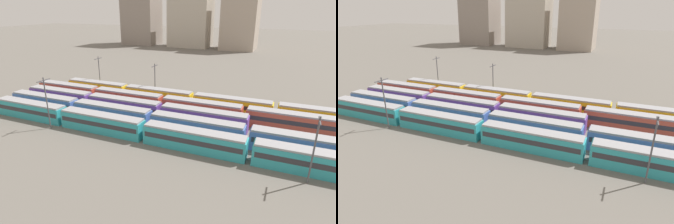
% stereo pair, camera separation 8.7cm
% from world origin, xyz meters
% --- Properties ---
extents(ground_plane, '(600.00, 600.00, 0.00)m').
position_xyz_m(ground_plane, '(0.00, 10.40, 0.00)').
color(ground_plane, '#666059').
extents(train_track_0, '(74.70, 3.06, 3.75)m').
position_xyz_m(train_track_0, '(21.30, 0.00, 1.90)').
color(train_track_0, teal).
rests_on(train_track_0, ground_plane).
extents(train_track_1, '(93.60, 3.06, 3.75)m').
position_xyz_m(train_track_1, '(29.55, 5.20, 1.90)').
color(train_track_1, '#4C70BC').
rests_on(train_track_1, ground_plane).
extents(train_track_2, '(55.80, 3.06, 3.75)m').
position_xyz_m(train_track_2, '(10.47, 10.40, 1.90)').
color(train_track_2, '#6B429E').
rests_on(train_track_2, ground_plane).
extents(train_track_3, '(74.70, 3.06, 3.75)m').
position_xyz_m(train_track_3, '(17.90, 15.60, 1.90)').
color(train_track_3, '#BC4C38').
rests_on(train_track_3, ground_plane).
extents(train_track_4, '(93.60, 3.06, 3.75)m').
position_xyz_m(train_track_4, '(33.14, 20.80, 1.90)').
color(train_track_4, yellow).
rests_on(train_track_4, ground_plane).
extents(catenary_pole_0, '(0.24, 3.20, 10.58)m').
position_xyz_m(catenary_pole_0, '(1.11, -2.77, 5.84)').
color(catenary_pole_0, '#4C4C51').
rests_on(catenary_pole_0, ground_plane).
extents(catenary_pole_1, '(0.24, 3.20, 9.48)m').
position_xyz_m(catenary_pole_1, '(11.90, 23.75, 5.28)').
color(catenary_pole_1, '#4C4C51').
rests_on(catenary_pole_1, ground_plane).
extents(catenary_pole_2, '(0.24, 3.20, 10.03)m').
position_xyz_m(catenary_pole_2, '(48.68, -2.93, 5.56)').
color(catenary_pole_2, '#4C4C51').
rests_on(catenary_pole_2, ground_plane).
extents(catenary_pole_3, '(0.24, 3.20, 10.14)m').
position_xyz_m(catenary_pole_3, '(-5.96, 23.85, 5.62)').
color(catenary_pole_3, '#4C4C51').
rests_on(catenary_pole_3, ground_plane).
extents(distant_building_0, '(21.79, 18.01, 39.97)m').
position_xyz_m(distant_building_0, '(-49.10, 129.26, 19.98)').
color(distant_building_0, gray).
rests_on(distant_building_0, ground_plane).
extents(distant_building_1, '(24.40, 18.11, 28.74)m').
position_xyz_m(distant_building_1, '(-15.02, 129.26, 14.37)').
color(distant_building_1, '#B2A899').
rests_on(distant_building_1, ground_plane).
extents(distant_building_2, '(19.29, 20.05, 36.17)m').
position_xyz_m(distant_building_2, '(14.91, 129.26, 18.09)').
color(distant_building_2, '#A89989').
rests_on(distant_building_2, ground_plane).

